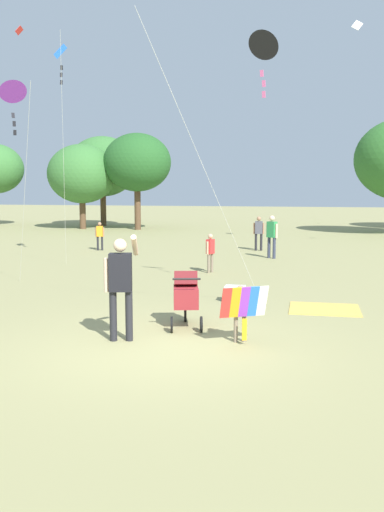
{
  "coord_description": "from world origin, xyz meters",
  "views": [
    {
      "loc": [
        2.16,
        -8.59,
        2.57
      ],
      "look_at": [
        0.2,
        1.41,
        1.3
      ],
      "focal_mm": 40.15,
      "sensor_mm": 36.0,
      "label": 1
    }
  ],
  "objects": [
    {
      "name": "cooler_box",
      "position": [
        0.71,
        3.81,
        0.18
      ],
      "size": [
        0.45,
        0.33,
        0.35
      ],
      "color": "#2D5BB7",
      "rests_on": "ground"
    },
    {
      "name": "stroller",
      "position": [
        0.09,
        1.39,
        0.61
      ],
      "size": [
        0.68,
        1.12,
        1.03
      ],
      "color": "black",
      "rests_on": "ground"
    },
    {
      "name": "person_adult_flyer",
      "position": [
        -0.77,
        0.27,
        1.02
      ],
      "size": [
        0.56,
        0.59,
        1.78
      ],
      "color": "#232328",
      "rests_on": "ground"
    },
    {
      "name": "person_back_turned",
      "position": [
        -0.51,
        7.85,
        0.68
      ],
      "size": [
        0.24,
        0.34,
        1.15
      ],
      "color": "#7F705B",
      "rests_on": "ground"
    },
    {
      "name": "treeline_distant",
      "position": [
        1.6,
        24.56,
        3.72
      ],
      "size": [
        37.25,
        8.31,
        6.35
      ],
      "color": "brown",
      "rests_on": "ground"
    },
    {
      "name": "ground_plane",
      "position": [
        0.0,
        0.0,
        0.0
      ],
      "size": [
        120.0,
        120.0,
        0.0
      ],
      "primitive_type": "plane",
      "color": "#938E5B"
    },
    {
      "name": "person_kid_running",
      "position": [
        1.07,
        11.55,
        0.89
      ],
      "size": [
        0.41,
        0.35,
        1.5
      ],
      "color": "#33384C",
      "rests_on": "ground"
    },
    {
      "name": "picnic_blanket",
      "position": [
        2.63,
        3.37,
        0.01
      ],
      "size": [
        1.44,
        1.25,
        0.02
      ],
      "primitive_type": "cube",
      "rotation": [
        0.0,
        0.0,
        -0.01
      ],
      "color": "gold",
      "rests_on": "ground"
    },
    {
      "name": "kite_green_novelty",
      "position": [
        -5.35,
        8.61,
        6.26
      ],
      "size": [
        1.59,
        3.12,
        7.0
      ],
      "color": "blue",
      "rests_on": "ground"
    },
    {
      "name": "person_red_shirt",
      "position": [
        -5.71,
        12.73,
        0.66
      ],
      "size": [
        0.35,
        0.19,
        1.12
      ],
      "color": "#232328",
      "rests_on": "ground"
    },
    {
      "name": "kite_adult_black",
      "position": [
        1.21,
        4.08,
        5.46
      ],
      "size": [
        2.15,
        4.04,
        5.83
      ],
      "color": "black",
      "rests_on": "ground"
    },
    {
      "name": "person_sitting_far",
      "position": [
        0.44,
        13.85,
        0.79
      ],
      "size": [
        0.43,
        0.2,
        1.34
      ],
      "color": "#232328",
      "rests_on": "ground"
    },
    {
      "name": "kite_orange_delta",
      "position": [
        -5.28,
        5.38,
        4.91
      ],
      "size": [
        2.11,
        2.76,
        5.25
      ],
      "color": "purple",
      "rests_on": "ground"
    },
    {
      "name": "distant_kites_cluster",
      "position": [
        0.12,
        21.15,
        11.25
      ],
      "size": [
        32.83,
        13.32,
        11.84
      ],
      "color": "black"
    },
    {
      "name": "child_with_butterfly_kite",
      "position": [
        1.2,
        0.52,
        0.6
      ],
      "size": [
        0.77,
        0.52,
        0.96
      ],
      "color": "#7F705B",
      "rests_on": "ground"
    }
  ]
}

